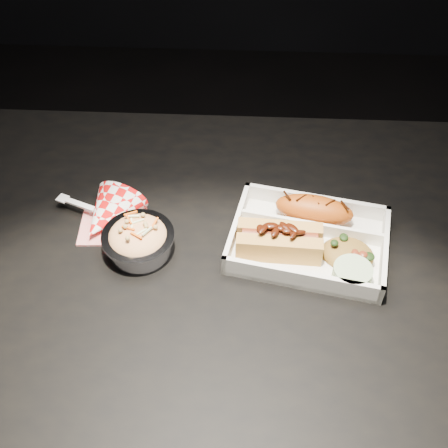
{
  "coord_description": "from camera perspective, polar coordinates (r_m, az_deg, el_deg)",
  "views": [
    {
      "loc": [
        0.05,
        -0.58,
        1.45
      ],
      "look_at": [
        0.02,
        0.03,
        0.81
      ],
      "focal_mm": 45.0,
      "sensor_mm": 36.0,
      "label": 1
    }
  ],
  "objects": [
    {
      "name": "dining_table",
      "position": [
        0.98,
        -1.05,
        -7.23
      ],
      "size": [
        1.2,
        0.8,
        0.75
      ],
      "color": "black",
      "rests_on": "ground"
    },
    {
      "name": "food_tray",
      "position": [
        0.93,
        8.54,
        -1.82
      ],
      "size": [
        0.28,
        0.22,
        0.04
      ],
      "rotation": [
        0.0,
        0.0,
        -0.19
      ],
      "color": "silver",
      "rests_on": "dining_table"
    },
    {
      "name": "fried_pastry",
      "position": [
        0.96,
        9.14,
        1.45
      ],
      "size": [
        0.14,
        0.08,
        0.05
      ],
      "primitive_type": "ellipsoid",
      "rotation": [
        0.0,
        0.0,
        -0.19
      ],
      "color": "#B44D12",
      "rests_on": "food_tray"
    },
    {
      "name": "hotdog",
      "position": [
        0.9,
        5.65,
        -1.59
      ],
      "size": [
        0.14,
        0.06,
        0.06
      ],
      "rotation": [
        0.0,
        0.0,
        -0.05
      ],
      "color": "#C08C41",
      "rests_on": "food_tray"
    },
    {
      "name": "fried_rice_mound",
      "position": [
        0.92,
        12.53,
        -2.51
      ],
      "size": [
        0.1,
        0.08,
        0.03
      ],
      "primitive_type": "ellipsoid",
      "rotation": [
        0.0,
        0.0,
        -0.19
      ],
      "color": "olive",
      "rests_on": "food_tray"
    },
    {
      "name": "cupcake_liner",
      "position": [
        0.89,
        12.86,
        -5.05
      ],
      "size": [
        0.06,
        0.06,
        0.03
      ],
      "primitive_type": "cylinder",
      "color": "#A0BB8D",
      "rests_on": "food_tray"
    },
    {
      "name": "foil_coleslaw_cup",
      "position": [
        0.91,
        -8.7,
        -1.51
      ],
      "size": [
        0.12,
        0.12,
        0.06
      ],
      "color": "silver",
      "rests_on": "dining_table"
    },
    {
      "name": "napkin_fork",
      "position": [
        0.98,
        -11.82,
        0.86
      ],
      "size": [
        0.16,
        0.14,
        0.1
      ],
      "rotation": [
        0.0,
        0.0,
        -0.38
      ],
      "color": "red",
      "rests_on": "dining_table"
    }
  ]
}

